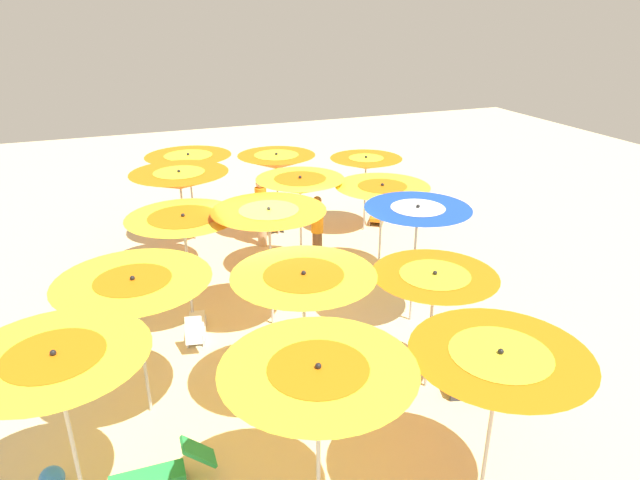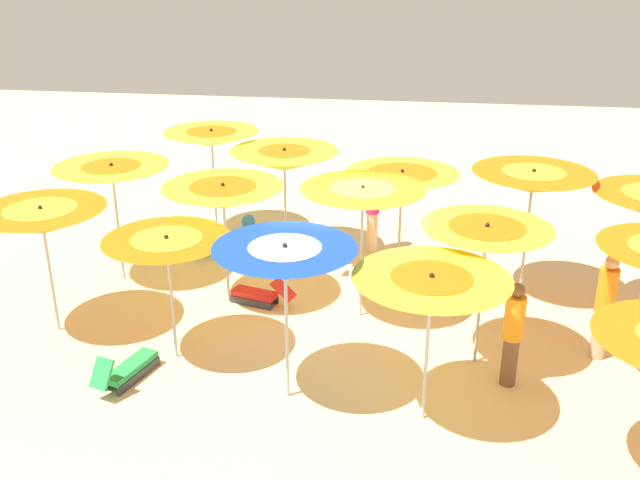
# 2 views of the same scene
# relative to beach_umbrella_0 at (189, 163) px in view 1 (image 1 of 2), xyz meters

# --- Properties ---
(ground) EXTENTS (38.74, 38.74, 0.04)m
(ground) POSITION_rel_beach_umbrella_0_xyz_m (5.12, 1.06, -2.13)
(ground) COLOR beige
(beach_umbrella_0) EXTENTS (2.19, 2.19, 2.38)m
(beach_umbrella_0) POSITION_rel_beach_umbrella_0_xyz_m (0.00, 0.00, 0.00)
(beach_umbrella_0) COLOR #B2B2B7
(beach_umbrella_0) RESTS_ON ground
(beach_umbrella_1) EXTENTS (2.18, 2.18, 2.52)m
(beach_umbrella_1) POSITION_rel_beach_umbrella_0_xyz_m (2.02, -0.50, 0.16)
(beach_umbrella_1) COLOR #B2B2B7
(beach_umbrella_1) RESTS_ON ground
(beach_umbrella_2) EXTENTS (2.13, 2.13, 2.33)m
(beach_umbrella_2) POSITION_rel_beach_umbrella_0_xyz_m (4.35, -0.78, -0.03)
(beach_umbrella_2) COLOR #B2B2B7
(beach_umbrella_2) RESTS_ON ground
(beach_umbrella_3) EXTENTS (2.24, 2.24, 2.36)m
(beach_umbrella_3) POSITION_rel_beach_umbrella_0_xyz_m (6.79, -1.84, -0.02)
(beach_umbrella_3) COLOR #B2B2B7
(beach_umbrella_3) RESTS_ON ground
(beach_umbrella_4) EXTENTS (2.09, 2.09, 2.47)m
(beach_umbrella_4) POSITION_rel_beach_umbrella_0_xyz_m (8.59, -2.78, 0.13)
(beach_umbrella_4) COLOR #B2B2B7
(beach_umbrella_4) RESTS_ON ground
(beach_umbrella_5) EXTENTS (2.05, 2.05, 2.29)m
(beach_umbrella_5) POSITION_rel_beach_umbrella_0_xyz_m (0.44, 2.21, -0.07)
(beach_umbrella_5) COLOR #B2B2B7
(beach_umbrella_5) RESTS_ON ground
(beach_umbrella_6) EXTENTS (1.97, 1.97, 2.39)m
(beach_umbrella_6) POSITION_rel_beach_umbrella_0_xyz_m (3.00, 1.99, 0.05)
(beach_umbrella_6) COLOR #B2B2B7
(beach_umbrella_6) RESTS_ON ground
(beach_umbrella_7) EXTENTS (2.13, 2.13, 2.48)m
(beach_umbrella_7) POSITION_rel_beach_umbrella_0_xyz_m (4.96, 0.70, 0.15)
(beach_umbrella_7) COLOR #B2B2B7
(beach_umbrella_7) RESTS_ON ground
(beach_umbrella_8) EXTENTS (2.16, 2.16, 2.34)m
(beach_umbrella_8) POSITION_rel_beach_umbrella_0_xyz_m (7.45, 0.50, -0.03)
(beach_umbrella_8) COLOR #B2B2B7
(beach_umbrella_8) RESTS_ON ground
(beach_umbrella_9) EXTENTS (2.16, 2.16, 2.41)m
(beach_umbrella_9) POSITION_rel_beach_umbrella_0_xyz_m (9.77, -0.15, 0.09)
(beach_umbrella_9) COLOR #B2B2B7
(beach_umbrella_9) RESTS_ON ground
(beach_umbrella_10) EXTENTS (1.94, 1.94, 2.13)m
(beach_umbrella_10) POSITION_rel_beach_umbrella_0_xyz_m (1.01, 4.54, -0.19)
(beach_umbrella_10) COLOR #B2B2B7
(beach_umbrella_10) RESTS_ON ground
(beach_umbrella_11) EXTENTS (2.10, 2.10, 2.27)m
(beach_umbrella_11) POSITION_rel_beach_umbrella_0_xyz_m (3.81, 3.61, -0.08)
(beach_umbrella_11) COLOR #B2B2B7
(beach_umbrella_11) RESTS_ON ground
(beach_umbrella_12) EXTENTS (2.01, 2.01, 2.46)m
(beach_umbrella_12) POSITION_rel_beach_umbrella_0_xyz_m (5.80, 3.34, 0.12)
(beach_umbrella_12) COLOR #B2B2B7
(beach_umbrella_12) RESTS_ON ground
(beach_umbrella_13) EXTENTS (1.95, 1.95, 2.14)m
(beach_umbrella_13) POSITION_rel_beach_umbrella_0_xyz_m (7.79, 2.52, -0.19)
(beach_umbrella_13) COLOR #B2B2B7
(beach_umbrella_13) RESTS_ON ground
(beach_umbrella_14) EXTENTS (2.11, 2.11, 2.30)m
(beach_umbrella_14) POSITION_rel_beach_umbrella_0_xyz_m (10.10, 1.96, -0.08)
(beach_umbrella_14) COLOR #B2B2B7
(beach_umbrella_14) RESTS_ON ground
(lounger_0) EXTENTS (1.30, 0.57, 0.68)m
(lounger_0) POSITION_rel_beach_umbrella_0_xyz_m (4.90, -0.80, -1.90)
(lounger_0) COLOR silver
(lounger_0) RESTS_ON ground
(lounger_1) EXTENTS (0.68, 1.30, 0.64)m
(lounger_1) POSITION_rel_beach_umbrella_0_xyz_m (8.31, 3.29, -1.91)
(lounger_1) COLOR #333338
(lounger_1) RESTS_ON ground
(lounger_2) EXTENTS (1.27, 0.64, 0.56)m
(lounger_2) POSITION_rel_beach_umbrella_0_xyz_m (6.85, 0.53, -1.91)
(lounger_2) COLOR #333338
(lounger_2) RESTS_ON ground
(lounger_3) EXTENTS (1.29, 1.04, 0.61)m
(lounger_3) POSITION_rel_beach_umbrella_0_xyz_m (0.47, 5.26, -1.91)
(lounger_3) COLOR olive
(lounger_3) RESTS_ON ground
(lounger_4) EXTENTS (0.39, 1.39, 0.63)m
(lounger_4) POSITION_rel_beach_umbrella_0_xyz_m (8.42, -1.91, -1.90)
(lounger_4) COLOR #333338
(lounger_4) RESTS_ON ground
(lounger_5) EXTENTS (1.34, 0.56, 0.62)m
(lounger_5) POSITION_rel_beach_umbrella_0_xyz_m (-0.14, 2.32, -1.90)
(lounger_5) COLOR #333338
(lounger_5) RESTS_ON ground
(beachgoer_0) EXTENTS (0.30, 0.30, 1.80)m
(beachgoer_0) POSITION_rel_beach_umbrella_0_xyz_m (1.04, 1.58, -1.16)
(beachgoer_0) COLOR #D8A87F
(beachgoer_0) RESTS_ON ground
(beachgoer_1) EXTENTS (0.30, 0.30, 1.90)m
(beachgoer_1) POSITION_rel_beach_umbrella_0_xyz_m (4.97, -2.27, -1.10)
(beachgoer_1) COLOR beige
(beachgoer_1) RESTS_ON ground
(beachgoer_2) EXTENTS (0.30, 0.30, 1.70)m
(beachgoer_2) POSITION_rel_beach_umbrella_0_xyz_m (2.54, 2.56, -1.22)
(beachgoer_2) COLOR brown
(beachgoer_2) RESTS_ON ground
(beach_ball) EXTENTS (0.33, 0.33, 0.33)m
(beach_ball) POSITION_rel_beach_umbrella_0_xyz_m (7.94, -3.20, -1.94)
(beach_ball) COLOR #337FE5
(beach_ball) RESTS_ON ground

